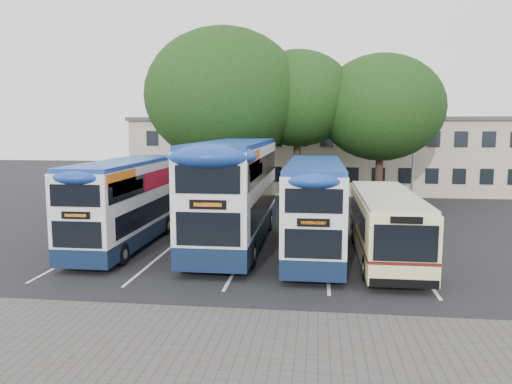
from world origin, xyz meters
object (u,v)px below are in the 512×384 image
object	(u,v)px
tree_right	(381,108)
bus_dd_mid	(235,188)
bus_single	(386,221)
bus_dd_left	(126,199)
lamp_post	(414,132)
tree_mid	(298,99)
tree_left	(224,96)
bus_dd_right	(314,204)

from	to	relation	value
tree_right	bus_dd_mid	bearing A→B (deg)	-124.32
bus_dd_mid	bus_single	xyz separation A→B (m)	(6.59, -1.74, -1.07)
bus_dd_left	bus_single	world-z (taller)	bus_dd_left
lamp_post	tree_mid	xyz separation A→B (m)	(-8.07, -2.35, 2.20)
tree_right	bus_dd_mid	size ratio (longest dim) A/B	0.89
tree_left	bus_dd_right	bearing A→B (deg)	-62.33
bus_dd_left	bus_single	size ratio (longest dim) A/B	1.02
tree_right	bus_dd_right	size ratio (longest dim) A/B	1.07
lamp_post	tree_right	world-z (taller)	tree_right
lamp_post	tree_mid	world-z (taller)	tree_mid
tree_right	bus_dd_left	distance (m)	18.39
tree_mid	bus_single	size ratio (longest dim) A/B	1.13
tree_right	bus_single	distance (m)	14.26
lamp_post	bus_dd_mid	size ratio (longest dim) A/B	0.79
bus_dd_right	bus_single	xyz separation A→B (m)	(2.94, -0.35, -0.63)
bus_dd_mid	bus_dd_right	bearing A→B (deg)	-20.82
lamp_post	bus_dd_right	bearing A→B (deg)	-114.22
lamp_post	tree_left	distance (m)	13.56
lamp_post	tree_right	size ratio (longest dim) A/B	0.89
tree_left	bus_single	size ratio (longest dim) A/B	1.28
tree_right	bus_dd_left	world-z (taller)	tree_right
tree_left	bus_single	distance (m)	16.07
tree_mid	bus_dd_right	bearing A→B (deg)	-84.33
lamp_post	tree_mid	size ratio (longest dim) A/B	0.86
tree_mid	bus_single	distance (m)	14.92
lamp_post	tree_mid	bearing A→B (deg)	-163.76
lamp_post	tree_mid	distance (m)	8.69
bus_dd_left	tree_right	bearing A→B (deg)	44.44
lamp_post	bus_dd_mid	xyz separation A→B (m)	(-10.45, -13.73, -2.45)
bus_single	bus_dd_right	bearing A→B (deg)	173.22
tree_right	bus_dd_mid	xyz separation A→B (m)	(-7.86, -11.51, -4.04)
bus_dd_left	bus_dd_mid	world-z (taller)	bus_dd_mid
tree_left	bus_dd_left	bearing A→B (deg)	-102.38
bus_dd_mid	bus_single	world-z (taller)	bus_dd_mid
lamp_post	bus_dd_right	distance (m)	16.83
bus_dd_right	tree_right	bearing A→B (deg)	71.91
bus_dd_mid	bus_single	distance (m)	6.90
lamp_post	bus_dd_mid	distance (m)	17.43
tree_left	tree_mid	world-z (taller)	tree_left
bus_dd_mid	tree_mid	bearing A→B (deg)	78.20
lamp_post	bus_single	distance (m)	16.33
lamp_post	tree_left	world-z (taller)	tree_left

